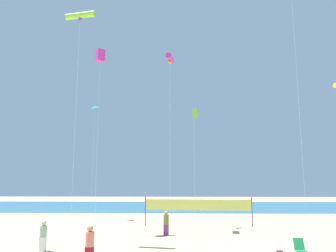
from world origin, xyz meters
name	(u,v)px	position (x,y,z in m)	size (l,w,h in m)	color
ocean_band	(185,206)	(0.00, 33.43, 0.00)	(120.00, 20.00, 0.01)	teal
beachgoer_olive_shirt	(166,222)	(-1.91, 8.49, 0.88)	(0.38, 0.38, 1.66)	#7A3872
beachgoer_coral_shirt	(90,243)	(-5.14, 0.47, 0.93)	(0.40, 0.40, 1.74)	maroon
beachgoer_sage_shirt	(43,235)	(-8.42, 3.24, 0.86)	(0.37, 0.37, 1.60)	white
folding_beach_chair	(300,247)	(5.03, 2.30, 0.47)	(0.52, 0.65, 0.89)	#1E8C4C
volleyball_net	(198,206)	(0.59, 12.97, 1.64)	(8.90, 0.59, 2.40)	#4C4C51
kite_cyan_diamond	(94,108)	(-9.49, 17.16, 10.98)	(0.91, 0.90, 11.27)	silver
kite_lime_tube	(80,16)	(-7.42, 4.72, 14.38)	(2.08, 0.82, 14.63)	silver
kite_magenta_tube	(170,59)	(-1.68, 10.32, 13.51)	(0.68, 1.43, 13.81)	silver
kite_magenta_box	(100,56)	(-6.96, 8.61, 13.14)	(0.79, 0.79, 13.64)	silver
kite_lime_delta	(194,114)	(0.33, 12.49, 9.37)	(0.79, 0.95, 9.88)	silver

